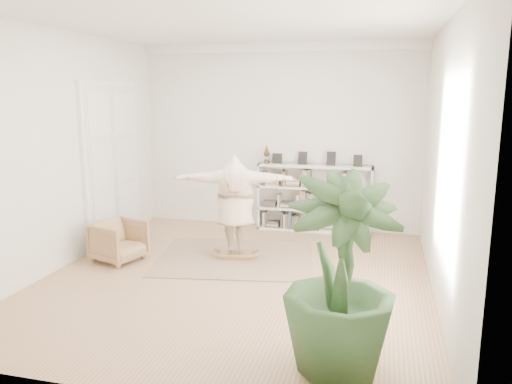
% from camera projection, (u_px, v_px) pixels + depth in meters
% --- Properties ---
extents(floor, '(6.00, 6.00, 0.00)m').
position_uv_depth(floor, '(236.00, 278.00, 7.32)').
color(floor, '#97714E').
rests_on(floor, ground).
extents(room_shell, '(6.00, 6.00, 6.00)m').
position_uv_depth(room_shell, '(279.00, 47.00, 9.42)').
color(room_shell, silver).
rests_on(room_shell, floor).
extents(doors, '(0.09, 1.78, 2.92)m').
position_uv_depth(doors, '(112.00, 165.00, 8.93)').
color(doors, white).
rests_on(doors, floor).
extents(bookshelf, '(2.20, 0.35, 1.64)m').
position_uv_depth(bookshelf, '(314.00, 199.00, 9.69)').
color(bookshelf, silver).
rests_on(bookshelf, floor).
extents(armchair, '(0.90, 0.89, 0.65)m').
position_uv_depth(armchair, '(119.00, 241.00, 8.00)').
color(armchair, tan).
rests_on(armchair, floor).
extents(rug, '(2.79, 2.38, 0.02)m').
position_uv_depth(rug, '(236.00, 258.00, 8.17)').
color(rug, tan).
rests_on(rug, floor).
extents(rocker_board, '(0.56, 0.39, 0.11)m').
position_uv_depth(rocker_board, '(235.00, 254.00, 8.16)').
color(rocker_board, '#9B6F3E').
rests_on(rocker_board, rug).
extents(person, '(2.04, 0.85, 1.61)m').
position_uv_depth(person, '(235.00, 203.00, 7.99)').
color(person, beige).
rests_on(person, rocker_board).
extents(houseplant, '(1.42, 1.42, 1.94)m').
position_uv_depth(houseplant, '(340.00, 276.00, 4.70)').
color(houseplant, '#2E4E27').
rests_on(houseplant, floor).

